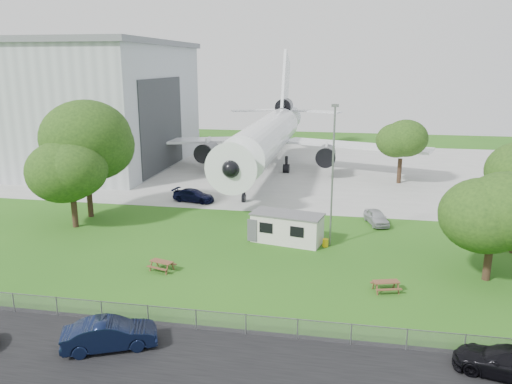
% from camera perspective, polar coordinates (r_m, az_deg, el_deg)
% --- Properties ---
extents(ground, '(160.00, 160.00, 0.00)m').
position_cam_1_polar(ground, '(39.30, -4.12, -8.46)').
color(ground, '#36721D').
extents(asphalt_strip, '(120.00, 8.00, 0.02)m').
position_cam_1_polar(asphalt_strip, '(28.35, -11.05, -18.46)').
color(asphalt_strip, black).
rests_on(asphalt_strip, ground).
extents(concrete_apron, '(120.00, 46.00, 0.03)m').
position_cam_1_polar(concrete_apron, '(75.14, 3.15, 2.74)').
color(concrete_apron, '#B7B7B2').
rests_on(concrete_apron, ground).
extents(hangar, '(43.00, 31.00, 18.55)m').
position_cam_1_polar(hangar, '(85.48, -23.46, 9.38)').
color(hangar, '#B2B7BC').
rests_on(hangar, ground).
extents(airliner, '(46.36, 47.73, 17.69)m').
position_cam_1_polar(airliner, '(72.42, 1.41, 6.54)').
color(airliner, white).
rests_on(airliner, ground).
extents(site_cabin, '(6.96, 3.91, 2.62)m').
position_cam_1_polar(site_cabin, '(43.95, 3.59, -4.09)').
color(site_cabin, silver).
rests_on(site_cabin, ground).
extents(picnic_west, '(2.16, 1.95, 0.76)m').
position_cam_1_polar(picnic_west, '(39.12, -10.69, -8.80)').
color(picnic_west, brown).
rests_on(picnic_west, ground).
extents(picnic_east, '(2.15, 1.95, 0.76)m').
position_cam_1_polar(picnic_east, '(36.31, 14.57, -10.93)').
color(picnic_east, brown).
rests_on(picnic_east, ground).
extents(fence, '(58.00, 0.04, 1.30)m').
position_cam_1_polar(fence, '(31.14, -8.64, -15.12)').
color(fence, gray).
rests_on(fence, ground).
extents(lamp_mast, '(0.16, 0.16, 12.00)m').
position_cam_1_polar(lamp_mast, '(42.23, 8.72, 1.60)').
color(lamp_mast, slate).
rests_on(lamp_mast, ground).
extents(tree_west_big, '(9.58, 9.58, 12.37)m').
position_cam_1_polar(tree_west_big, '(52.57, -18.97, 5.26)').
color(tree_west_big, '#382619').
rests_on(tree_west_big, ground).
extents(tree_west_small, '(7.80, 7.80, 9.25)m').
position_cam_1_polar(tree_west_small, '(49.96, -20.40, 2.08)').
color(tree_west_small, '#382619').
rests_on(tree_west_small, ground).
extents(tree_east_front, '(6.94, 6.94, 8.57)m').
position_cam_1_polar(tree_east_front, '(38.95, 25.54, -2.17)').
color(tree_east_front, '#382619').
rests_on(tree_east_front, ground).
extents(tree_far_apron, '(6.13, 6.13, 8.69)m').
position_cam_1_polar(tree_far_apron, '(67.22, 16.30, 5.63)').
color(tree_far_apron, '#382619').
rests_on(tree_far_apron, ground).
extents(car_centre_sedan, '(5.38, 3.69, 1.68)m').
position_cam_1_polar(car_centre_sedan, '(29.64, -16.37, -15.36)').
color(car_centre_sedan, black).
rests_on(car_centre_sedan, ground).
extents(car_east_van, '(5.65, 3.53, 1.53)m').
position_cam_1_polar(car_east_van, '(29.29, 26.92, -17.00)').
color(car_east_van, black).
rests_on(car_east_van, ground).
extents(car_ne_hatch, '(2.69, 4.32, 1.37)m').
position_cam_1_polar(car_ne_hatch, '(50.23, 13.60, -2.84)').
color(car_ne_hatch, '#A8ABAF').
rests_on(car_ne_hatch, ground).
extents(car_ne_sedan, '(1.86, 4.49, 1.44)m').
position_cam_1_polar(car_ne_sedan, '(52.33, 26.42, -3.24)').
color(car_ne_sedan, maroon).
rests_on(car_ne_sedan, ground).
extents(car_apron_van, '(5.11, 2.79, 1.40)m').
position_cam_1_polar(car_apron_van, '(57.17, -7.15, -0.41)').
color(car_apron_van, black).
rests_on(car_apron_van, ground).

